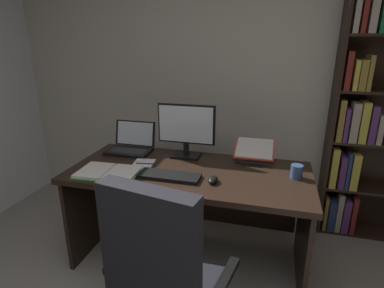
{
  "coord_description": "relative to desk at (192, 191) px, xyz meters",
  "views": [
    {
      "loc": [
        0.31,
        -0.56,
        1.64
      ],
      "look_at": [
        -0.2,
        1.37,
        0.97
      ],
      "focal_mm": 29.24,
      "sensor_mm": 36.0,
      "label": 1
    }
  ],
  "objects": [
    {
      "name": "wall_back",
      "position": [
        0.24,
        0.89,
        0.71
      ],
      "size": [
        5.07,
        0.12,
        2.53
      ],
      "primitive_type": "cube",
      "color": "beige",
      "rests_on": "ground"
    },
    {
      "name": "desk",
      "position": [
        0.0,
        0.0,
        0.0
      ],
      "size": [
        1.7,
        0.77,
        0.76
      ],
      "color": "black",
      "rests_on": "ground"
    },
    {
      "name": "bookshelf",
      "position": [
        1.34,
        0.68,
        0.45
      ],
      "size": [
        0.89,
        0.26,
        2.1
      ],
      "color": "black",
      "rests_on": "ground"
    },
    {
      "name": "office_chair",
      "position": [
        0.09,
        -0.87,
        -0.11
      ],
      "size": [
        0.67,
        0.6,
        1.05
      ],
      "rotation": [
        0.0,
        0.0,
        -0.19
      ],
      "color": "black",
      "rests_on": "ground"
    },
    {
      "name": "monitor",
      "position": [
        -0.1,
        0.18,
        0.41
      ],
      "size": [
        0.45,
        0.16,
        0.42
      ],
      "color": "black",
      "rests_on": "desk"
    },
    {
      "name": "laptop",
      "position": [
        -0.58,
        0.18,
        0.25
      ],
      "size": [
        0.36,
        0.28,
        0.23
      ],
      "color": "black",
      "rests_on": "desk"
    },
    {
      "name": "keyboard",
      "position": [
        -0.1,
        -0.24,
        0.22
      ],
      "size": [
        0.42,
        0.15,
        0.02
      ],
      "primitive_type": "cube",
      "color": "black",
      "rests_on": "desk"
    },
    {
      "name": "computer_mouse",
      "position": [
        0.2,
        -0.24,
        0.22
      ],
      "size": [
        0.06,
        0.1,
        0.04
      ],
      "primitive_type": "ellipsoid",
      "color": "black",
      "rests_on": "desk"
    },
    {
      "name": "reading_stand_with_book",
      "position": [
        0.43,
        0.26,
        0.27
      ],
      "size": [
        0.3,
        0.3,
        0.13
      ],
      "color": "black",
      "rests_on": "desk"
    },
    {
      "name": "open_binder",
      "position": [
        -0.52,
        -0.29,
        0.22
      ],
      "size": [
        0.44,
        0.3,
        0.02
      ],
      "rotation": [
        0.0,
        0.0,
        0.05
      ],
      "color": "green",
      "rests_on": "desk"
    },
    {
      "name": "notepad",
      "position": [
        -0.36,
        -0.08,
        0.21
      ],
      "size": [
        0.18,
        0.23,
        0.01
      ],
      "primitive_type": "cube",
      "rotation": [
        0.0,
        0.0,
        0.14
      ],
      "color": "white",
      "rests_on": "desk"
    },
    {
      "name": "pen",
      "position": [
        -0.34,
        -0.08,
        0.22
      ],
      "size": [
        0.14,
        0.03,
        0.01
      ],
      "primitive_type": "cylinder",
      "rotation": [
        0.0,
        1.57,
        0.15
      ],
      "color": "navy",
      "rests_on": "notepad"
    },
    {
      "name": "coffee_mug",
      "position": [
        0.73,
        -0.02,
        0.25
      ],
      "size": [
        0.08,
        0.08,
        0.09
      ],
      "primitive_type": "cylinder",
      "color": "#334C7A",
      "rests_on": "desk"
    }
  ]
}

